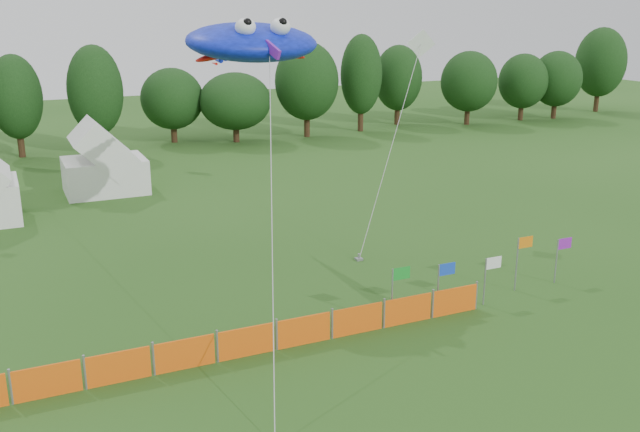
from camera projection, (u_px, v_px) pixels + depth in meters
name	position (u px, v px, depth m)	size (l,w,h in m)	color
treeline	(129.00, 96.00, 54.71)	(104.57, 8.78, 8.36)	#382314
tent_right	(104.00, 165.00, 42.56)	(4.78, 3.82, 3.37)	white
barrier_fence	(246.00, 342.00, 22.76)	(17.90, 0.06, 1.00)	#ED580D
flag_row	(484.00, 268.00, 26.76)	(8.73, 0.72, 2.18)	gray
stingray_kite	(250.00, 42.00, 28.10)	(7.31, 19.73, 10.47)	#1127F2
small_kite_white	(408.00, 90.00, 34.00)	(6.28, 4.49, 9.75)	white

